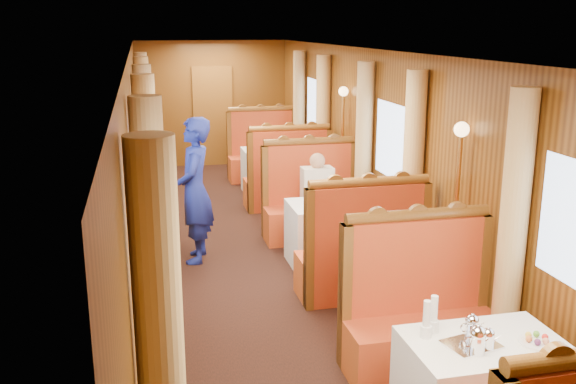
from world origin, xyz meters
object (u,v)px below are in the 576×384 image
object	(u,v)px
table_mid	(333,234)
teapot_left	(477,343)
fruit_plate	(537,340)
steward	(195,190)
banquette_far_aft	(263,156)
banquette_mid_fwd	(361,259)
passenger	(318,189)
banquette_near_aft	(420,320)
rose_vase_far	(274,139)
table_far	(274,171)
teapot_back	(472,329)
banquette_far_fwd	(287,182)
banquette_mid_aft	(312,207)
tea_tray	(471,344)
teapot_right	(487,342)
rose_vase_mid	(334,189)

from	to	relation	value
table_mid	teapot_left	xyz separation A→B (m)	(-0.15, -3.63, 0.45)
fruit_plate	steward	bearing A→B (deg)	114.99
banquette_far_aft	fruit_plate	bearing A→B (deg)	-87.78
banquette_mid_fwd	fruit_plate	distance (m)	2.62
passenger	banquette_near_aft	bearing A→B (deg)	-90.00
fruit_plate	rose_vase_far	size ratio (longest dim) A/B	0.67
table_far	banquette_far_aft	xyz separation A→B (m)	(0.00, 1.01, 0.05)
steward	passenger	bearing A→B (deg)	108.36
teapot_back	banquette_mid_fwd	bearing A→B (deg)	88.56
table_mid	steward	xyz separation A→B (m)	(-1.59, 0.48, 0.50)
banquette_far_fwd	rose_vase_far	size ratio (longest dim) A/B	3.72
banquette_mid_aft	table_far	bearing A→B (deg)	90.00
banquette_near_aft	fruit_plate	xyz separation A→B (m)	(0.31, -1.11, 0.35)
table_far	tea_tray	size ratio (longest dim) A/B	3.09
teapot_left	fruit_plate	size ratio (longest dim) A/B	0.75
steward	banquette_mid_fwd	bearing A→B (deg)	56.63
steward	teapot_back	bearing A→B (deg)	31.20
banquette_far_fwd	teapot_left	xyz separation A→B (m)	(-0.15, -6.12, 0.40)
fruit_plate	teapot_back	bearing A→B (deg)	156.23
teapot_right	rose_vase_mid	distance (m)	3.59
teapot_back	rose_vase_mid	xyz separation A→B (m)	(0.06, 3.41, 0.11)
table_mid	banquette_far_fwd	world-z (taller)	banquette_far_fwd
teapot_right	tea_tray	bearing A→B (deg)	138.17
banquette_far_fwd	teapot_back	bearing A→B (deg)	-90.68
banquette_near_aft	passenger	distance (m)	3.22
banquette_mid_fwd	tea_tray	xyz separation A→B (m)	(-0.13, -2.51, 0.33)
teapot_right	steward	xyz separation A→B (m)	(-1.53, 4.09, 0.07)
banquette_mid_fwd	tea_tray	size ratio (longest dim) A/B	3.94
banquette_mid_fwd	table_far	distance (m)	4.51
banquette_mid_fwd	passenger	world-z (taller)	banquette_mid_fwd
teapot_back	passenger	size ratio (longest dim) A/B	0.20
table_mid	table_far	world-z (taller)	same
tea_tray	rose_vase_far	size ratio (longest dim) A/B	0.94
rose_vase_far	rose_vase_mid	bearing A→B (deg)	-90.34
teapot_right	teapot_back	bearing A→B (deg)	100.08
banquette_near_aft	banquette_far_fwd	distance (m)	4.97
table_far	banquette_mid_aft	bearing A→B (deg)	-90.00
table_mid	tea_tray	world-z (taller)	tea_tray
rose_vase_mid	banquette_near_aft	bearing A→B (deg)	-89.82
banquette_far_aft	teapot_back	xyz separation A→B (m)	(-0.07, -7.94, 0.39)
tea_tray	teapot_left	bearing A→B (deg)	-101.00
banquette_far_fwd	passenger	distance (m)	1.80
table_mid	rose_vase_mid	xyz separation A→B (m)	(-0.01, -0.02, 0.55)
teapot_right	fruit_plate	size ratio (longest dim) A/B	0.59
teapot_left	steward	size ratio (longest dim) A/B	0.10
fruit_plate	rose_vase_mid	xyz separation A→B (m)	(-0.32, 3.58, 0.16)
banquette_far_aft	steward	bearing A→B (deg)	-111.48
banquette_mid_aft	teapot_right	distance (m)	4.63
table_far	fruit_plate	distance (m)	7.11
tea_tray	passenger	world-z (taller)	passenger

